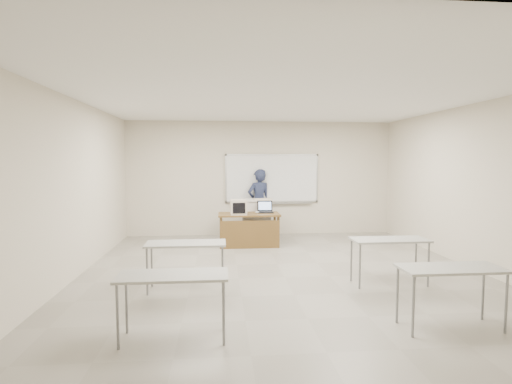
{
  "coord_description": "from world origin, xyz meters",
  "views": [
    {
      "loc": [
        -1.08,
        -6.54,
        1.97
      ],
      "look_at": [
        -0.29,
        2.2,
        1.28
      ],
      "focal_mm": 28.0,
      "sensor_mm": 36.0,
      "label": 1
    }
  ],
  "objects": [
    {
      "name": "whiteboard",
      "position": [
        0.3,
        3.97,
        1.48
      ],
      "size": [
        2.48,
        0.1,
        1.31
      ],
      "color": "white",
      "rests_on": "floor"
    },
    {
      "name": "instructor_desk",
      "position": [
        -0.42,
        2.49,
        0.54
      ],
      "size": [
        1.41,
        0.71,
        0.75
      ],
      "rotation": [
        0.0,
        0.0,
        -0.0
      ],
      "color": "brown",
      "rests_on": "floor"
    },
    {
      "name": "keyboard",
      "position": [
        -0.05,
        3.08,
        1.03
      ],
      "size": [
        0.49,
        0.26,
        0.03
      ],
      "primitive_type": "cube",
      "rotation": [
        0.0,
        0.0,
        0.24
      ],
      "color": "beige",
      "rests_on": "podium"
    },
    {
      "name": "podium",
      "position": [
        -0.2,
        3.2,
        0.51
      ],
      "size": [
        0.73,
        0.53,
        1.02
      ],
      "rotation": [
        0.0,
        0.0,
        -0.0
      ],
      "color": "#B8B3AE",
      "rests_on": "floor"
    },
    {
      "name": "mouse",
      "position": [
        -0.22,
        2.65,
        0.77
      ],
      "size": [
        0.12,
        0.09,
        0.04
      ],
      "primitive_type": "ellipsoid",
      "rotation": [
        0.0,
        0.0,
        -0.3
      ],
      "color": "silver",
      "rests_on": "instructor_desk"
    },
    {
      "name": "laptop",
      "position": [
        -0.02,
        2.76,
        0.81
      ],
      "size": [
        0.36,
        0.33,
        0.26
      ],
      "rotation": [
        0.0,
        0.0,
        -0.01
      ],
      "color": "black",
      "rests_on": "instructor_desk"
    },
    {
      "name": "presenter",
      "position": [
        -0.06,
        3.88,
        0.87
      ],
      "size": [
        0.74,
        0.61,
        1.75
      ],
      "primitive_type": "imported",
      "rotation": [
        0.0,
        0.0,
        3.48
      ],
      "color": "black",
      "rests_on": "floor"
    },
    {
      "name": "floor",
      "position": [
        0.0,
        0.0,
        -0.01
      ],
      "size": [
        7.0,
        8.0,
        0.01
      ],
      "primitive_type": "cube",
      "color": "gray",
      "rests_on": "ground"
    },
    {
      "name": "student_desks",
      "position": [
        -0.0,
        -1.35,
        0.67
      ],
      "size": [
        4.4,
        2.2,
        0.73
      ],
      "color": "#A7A8A2",
      "rests_on": "floor"
    },
    {
      "name": "crt_monitor",
      "position": [
        -0.67,
        2.48,
        0.92
      ],
      "size": [
        0.37,
        0.42,
        0.35
      ],
      "rotation": [
        0.0,
        0.0,
        0.03
      ],
      "color": "beige",
      "rests_on": "instructor_desk"
    }
  ]
}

